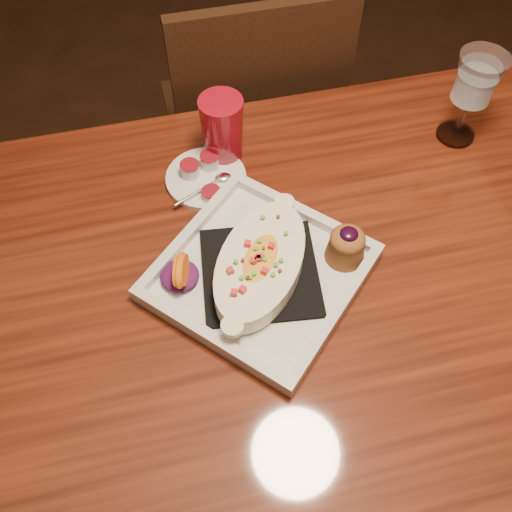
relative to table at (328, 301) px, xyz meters
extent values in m
plane|color=#311B10|center=(0.00, 0.00, -0.65)|extent=(7.00, 7.00, 0.00)
cube|color=maroon|center=(0.00, 0.00, 0.08)|extent=(1.50, 0.90, 0.04)
cylinder|color=black|center=(-0.67, 0.37, -0.30)|extent=(0.07, 0.07, 0.71)
cylinder|color=black|center=(0.67, 0.37, -0.30)|extent=(0.07, 0.07, 0.71)
cube|color=black|center=(0.00, 0.70, -0.20)|extent=(0.42, 0.42, 0.04)
cylinder|color=black|center=(0.17, 0.87, -0.43)|extent=(0.04, 0.04, 0.45)
cylinder|color=black|center=(-0.17, 0.87, -0.43)|extent=(0.04, 0.04, 0.45)
cylinder|color=black|center=(0.17, 0.53, -0.43)|extent=(0.04, 0.04, 0.45)
cylinder|color=black|center=(-0.17, 0.53, -0.43)|extent=(0.04, 0.04, 0.45)
cube|color=black|center=(0.00, 0.51, 0.05)|extent=(0.40, 0.03, 0.46)
cube|color=silver|center=(-0.13, 0.02, 0.10)|extent=(0.44, 0.44, 0.01)
cube|color=black|center=(-0.13, 0.02, 0.11)|extent=(0.21, 0.21, 0.01)
ellipsoid|color=gold|center=(-0.13, 0.02, 0.14)|extent=(0.21, 0.24, 0.04)
ellipsoid|color=#52124D|center=(-0.26, 0.04, 0.12)|extent=(0.06, 0.07, 0.02)
cone|color=brown|center=(0.02, 0.02, 0.13)|extent=(0.07, 0.07, 0.05)
ellipsoid|color=brown|center=(0.02, 0.02, 0.16)|extent=(0.06, 0.06, 0.03)
ellipsoid|color=black|center=(0.02, 0.02, 0.17)|extent=(0.03, 0.03, 0.01)
cylinder|color=silver|center=(0.34, 0.26, 0.10)|extent=(0.08, 0.08, 0.01)
cylinder|color=silver|center=(0.34, 0.26, 0.15)|extent=(0.01, 0.01, 0.09)
cone|color=silver|center=(0.34, 0.26, 0.24)|extent=(0.09, 0.09, 0.10)
cylinder|color=silver|center=(-0.17, 0.26, 0.10)|extent=(0.15, 0.15, 0.01)
cylinder|color=silver|center=(-0.20, 0.27, 0.12)|extent=(0.03, 0.03, 0.03)
cylinder|color=maroon|center=(-0.20, 0.27, 0.14)|extent=(0.04, 0.04, 0.00)
cylinder|color=silver|center=(-0.16, 0.28, 0.12)|extent=(0.03, 0.03, 0.03)
cylinder|color=maroon|center=(-0.16, 0.28, 0.14)|extent=(0.04, 0.04, 0.00)
cylinder|color=silver|center=(-0.17, 0.20, 0.11)|extent=(0.03, 0.03, 0.03)
cylinder|color=maroon|center=(-0.17, 0.20, 0.12)|extent=(0.04, 0.04, 0.00)
cone|color=#A00B1C|center=(-0.13, 0.31, 0.17)|extent=(0.08, 0.08, 0.14)
camera|label=1|loc=(-0.25, -0.47, 0.92)|focal=40.00mm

